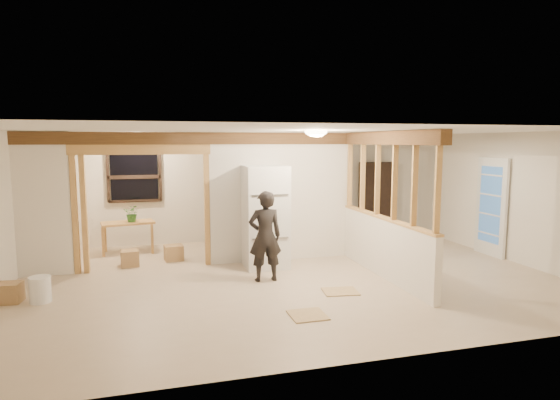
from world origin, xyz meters
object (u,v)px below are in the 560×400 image
object	(u,v)px
woman	(265,236)
shop_vac	(54,253)
work_table	(128,237)
refrigerator	(265,217)
bookshelf	(378,198)

from	to	relation	value
woman	shop_vac	distance (m)	4.03
work_table	refrigerator	bearing A→B (deg)	-45.10
shop_vac	bookshelf	size ratio (longest dim) A/B	0.31
refrigerator	woman	xyz separation A→B (m)	(-0.22, -0.89, -0.18)
bookshelf	shop_vac	bearing A→B (deg)	-169.50
refrigerator	shop_vac	distance (m)	3.95
refrigerator	woman	world-z (taller)	refrigerator
refrigerator	woman	size ratio (longest dim) A/B	1.24
work_table	shop_vac	xyz separation A→B (m)	(-1.27, -0.88, -0.05)
bookshelf	work_table	bearing A→B (deg)	-175.62
shop_vac	refrigerator	bearing A→B (deg)	-13.73
refrigerator	shop_vac	bearing A→B (deg)	166.27
bookshelf	woman	bearing A→B (deg)	-139.29
shop_vac	work_table	bearing A→B (deg)	34.90
work_table	bookshelf	bearing A→B (deg)	-5.03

